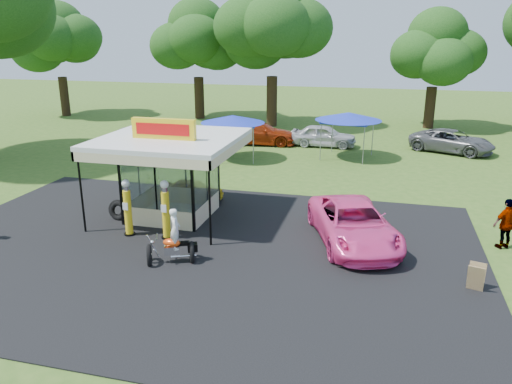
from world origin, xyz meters
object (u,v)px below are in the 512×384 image
Objects in this scene: motorcycle at (174,241)px; pink_sedan at (353,224)px; gas_pump_left at (128,209)px; gas_pump_right at (166,211)px; bg_car_a at (148,134)px; kiosk_car at (193,190)px; bg_car_c at (324,136)px; gas_station_kiosk at (172,175)px; spectator_east_b at (507,224)px; a_frame_sign at (476,278)px; tent_east at (348,117)px; tent_west at (233,119)px; bg_car_b at (258,133)px.

motorcycle is 0.37× the size of pink_sedan.
gas_pump_left is 1.51m from gas_pump_right.
pink_sedan is at bearing 4.83° from motorcycle.
pink_sedan is 20.25m from bg_car_a.
pink_sedan is (8.22, 1.42, -0.32)m from gas_pump_left.
bg_car_c is (4.37, 12.95, 0.26)m from kiosk_car.
bg_car_a is (-7.41, 12.76, -1.09)m from gas_station_kiosk.
spectator_east_b reaches higher than kiosk_car.
motorcycle is 6.63m from kiosk_car.
motorcycle is 19.28m from bg_car_a.
a_frame_sign is (11.24, -3.69, -1.36)m from gas_station_kiosk.
gas_pump_right is 1.24× the size of spectator_east_b.
motorcycle reaches higher than bg_car_c.
motorcycle is 17.07m from tent_east.
gas_pump_right is 0.59× the size of tent_west.
tent_west is (-2.34, 14.34, 1.66)m from motorcycle.
kiosk_car is (-0.76, 4.55, -0.61)m from gas_pump_right.
gas_pump_left is at bearing -107.35° from gas_station_kiosk.
a_frame_sign is at bearing -154.76° from bg_car_b.
bg_car_c is (4.48, 0.34, -0.04)m from bg_car_b.
gas_pump_left reaches higher than bg_car_b.
kiosk_car is 13.67m from bg_car_c.
bg_car_c is 3.84m from tent_east.
bg_car_b reaches higher than bg_car_a.
bg_car_c is (-3.09, 16.14, -0.01)m from pink_sedan.
gas_pump_left is at bearing 121.38° from motorcycle.
bg_car_b is 4.93m from tent_west.
motorcycle is 0.70× the size of kiosk_car.
a_frame_sign is 3.90m from spectator_east_b.
spectator_east_b reaches higher than pink_sedan.
tent_west is (0.25, 12.59, 1.36)m from gas_pump_left.
tent_east is (13.56, -0.49, 1.84)m from bg_car_a.
tent_west is at bearing 3.58° from kiosk_car.
kiosk_car is 8.12m from pink_sedan.
spectator_east_b is at bearing -100.33° from kiosk_car.
spectator_east_b is at bearing -150.75° from bg_car_c.
gas_pump_right is 12.67m from tent_west.
a_frame_sign is 18.29m from tent_west.
gas_pump_left is 4.70m from kiosk_car.
gas_station_kiosk is 2.73× the size of motorcycle.
gas_station_kiosk is at bearing 89.35° from motorcycle.
tent_east is (-5.09, 15.95, 2.11)m from a_frame_sign.
gas_pump_right is at bearing -18.67° from spectator_east_b.
bg_car_b is (-1.95, 18.98, 0.01)m from motorcycle.
motorcycle is at bearing -158.43° from bg_car_a.
gas_pump_right is at bearing 96.31° from motorcycle.
kiosk_car is (0.75, 4.61, -0.58)m from gas_pump_left.
bg_car_a is at bearing 113.70° from gas_pump_left.
gas_pump_right is 17.87m from bg_car_c.
gas_station_kiosk reaches higher than motorcycle.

